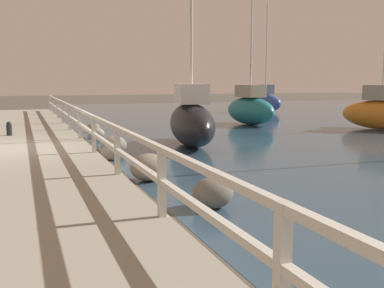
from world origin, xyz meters
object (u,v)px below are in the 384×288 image
Objects in this scene: mooring_bollard at (9,128)px; sailboat_blue at (265,101)px; sailboat_black at (191,121)px; sailboat_orange at (381,111)px; sailboat_teal at (250,108)px.

sailboat_blue is at bearing 34.99° from mooring_bollard.
sailboat_black is 0.68× the size of sailboat_orange.
sailboat_teal is at bearing 18.13° from mooring_bollard.
sailboat_teal is 1.52× the size of sailboat_black.
sailboat_blue is (10.83, 13.84, -0.06)m from sailboat_black.
mooring_bollard is 15.47m from sailboat_orange.
sailboat_teal is 1.03× the size of sailboat_orange.
sailboat_teal is 9.64m from sailboat_blue.
sailboat_teal is 7.98m from sailboat_black.
sailboat_orange is at bearing -1.74° from mooring_bollard.
sailboat_black is (5.68, -2.28, 0.25)m from mooring_bollard.
mooring_bollard is 11.63m from sailboat_teal.
mooring_bollard is at bearing -153.44° from sailboat_blue.
sailboat_teal reaches higher than sailboat_blue.
sailboat_black is at bearing 170.31° from sailboat_orange.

